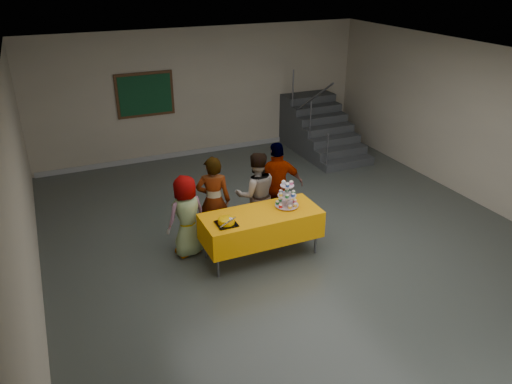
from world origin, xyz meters
The scene contains 10 objects.
room_shell centered at (0.00, 0.02, 2.13)m, with size 10.00×10.04×3.02m.
bake_table centered at (-0.70, 0.10, 0.56)m, with size 1.88×0.78×0.77m.
cupcake_stand centered at (-0.23, 0.15, 0.94)m, with size 0.38×0.38×0.44m.
bear_cake centered at (-1.32, -0.02, 0.83)m, with size 0.32×0.36×0.12m.
schoolchild_a centered at (-1.75, 0.64, 0.68)m, with size 0.66×0.43×1.36m, color slate.
schoolchild_b centered at (-1.24, 0.80, 0.78)m, with size 0.57×0.37×1.55m, color slate.
schoolchild_c centered at (-0.48, 0.80, 0.75)m, with size 0.73×0.57×1.50m, color slate.
schoolchild_d centered at (-0.04, 0.87, 0.79)m, with size 0.93×0.39×1.59m, color slate.
staircase centered at (2.70, 4.13, 0.49)m, with size 1.30×2.40×2.04m.
noticeboard centered at (-1.36, 4.96, 1.60)m, with size 1.30×0.05×1.00m.
Camera 1 is at (-3.57, -6.18, 4.37)m, focal length 35.00 mm.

